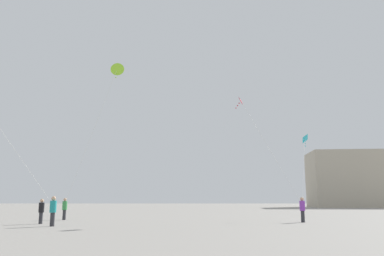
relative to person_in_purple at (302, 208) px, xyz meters
The scene contains 8 objects.
person_in_purple is the anchor object (origin of this frame).
person_in_green 18.87m from the person_in_purple, 169.99° to the left, with size 0.38×0.38×1.76m.
person_in_teal 17.36m from the person_in_purple, 165.52° to the right, with size 0.40×0.40×1.85m.
person_in_black 18.58m from the person_in_purple, behind, with size 0.37×0.37×1.69m.
kite_lime_diamond 18.49m from the person_in_purple, behind, with size 4.88×1.89×11.60m.
kite_crimson_delta 9.66m from the person_in_purple, 148.68° to the left, with size 4.52×2.96×8.79m.
kite_cyan_delta 8.75m from the person_in_purple, 70.32° to the left, with size 2.67×6.70×6.16m.
building_left_hall 60.35m from the person_in_purple, 63.45° to the left, with size 20.82×12.57×11.59m.
Camera 1 is at (0.16, -5.58, 1.67)m, focal length 36.44 mm.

